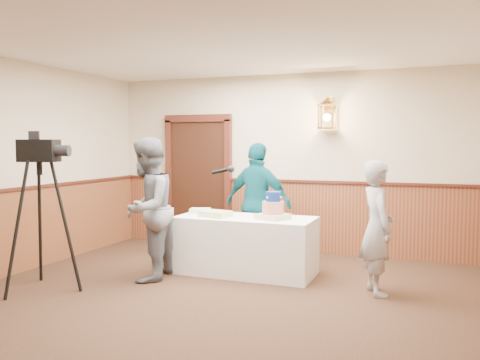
# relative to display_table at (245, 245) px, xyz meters

# --- Properties ---
(ground) EXTENTS (7.00, 7.00, 0.00)m
(ground) POSITION_rel_display_table_xyz_m (0.17, -1.90, -0.38)
(ground) COLOR black
(ground) RESTS_ON ground
(room_shell) EXTENTS (6.02, 7.02, 2.81)m
(room_shell) POSITION_rel_display_table_xyz_m (0.11, -1.45, 1.15)
(room_shell) COLOR beige
(room_shell) RESTS_ON ground
(display_table) EXTENTS (1.80, 0.80, 0.75)m
(display_table) POSITION_rel_display_table_xyz_m (0.00, 0.00, 0.00)
(display_table) COLOR white
(display_table) RESTS_ON ground
(tiered_cake) EXTENTS (0.45, 0.45, 0.35)m
(tiered_cake) POSITION_rel_display_table_xyz_m (0.39, -0.05, 0.51)
(tiered_cake) COLOR beige
(tiered_cake) RESTS_ON display_table
(sheet_cake_yellow) EXTENTS (0.42, 0.35, 0.08)m
(sheet_cake_yellow) POSITION_rel_display_table_xyz_m (-0.38, -0.12, 0.41)
(sheet_cake_yellow) COLOR #CFD47E
(sheet_cake_yellow) RESTS_ON display_table
(sheet_cake_green) EXTENTS (0.32, 0.29, 0.06)m
(sheet_cake_green) POSITION_rel_display_table_xyz_m (-0.72, 0.13, 0.41)
(sheet_cake_green) COLOR #B0F1AA
(sheet_cake_green) RESTS_ON display_table
(interviewer) EXTENTS (1.57, 0.95, 1.79)m
(interviewer) POSITION_rel_display_table_xyz_m (-1.04, -0.73, 0.52)
(interviewer) COLOR slate
(interviewer) RESTS_ON ground
(baker) EXTENTS (0.57, 0.66, 1.53)m
(baker) POSITION_rel_display_table_xyz_m (1.71, -0.31, 0.39)
(baker) COLOR #939398
(baker) RESTS_ON ground
(assistant_p) EXTENTS (1.07, 0.59, 1.72)m
(assistant_p) POSITION_rel_display_table_xyz_m (-0.03, 0.57, 0.49)
(assistant_p) COLOR #0C4E59
(assistant_p) RESTS_ON ground
(tv_camera_rig) EXTENTS (0.69, 0.64, 1.76)m
(tv_camera_rig) POSITION_rel_display_table_xyz_m (-1.94, -1.58, 0.41)
(tv_camera_rig) COLOR black
(tv_camera_rig) RESTS_ON ground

